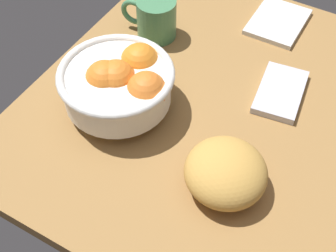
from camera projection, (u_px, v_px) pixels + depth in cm
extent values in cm
cube|color=olive|center=(206.00, 104.00, 98.38)|extent=(79.69, 66.40, 3.00)
cylinder|color=white|center=(119.00, 102.00, 95.17)|extent=(8.08, 8.08, 2.34)
cylinder|color=white|center=(117.00, 86.00, 91.79)|extent=(20.48, 20.48, 6.47)
torus|color=white|center=(116.00, 74.00, 89.30)|extent=(22.08, 22.08, 1.60)
sphere|color=orange|center=(140.00, 63.00, 93.52)|extent=(7.76, 7.76, 7.76)
sphere|color=orange|center=(146.00, 92.00, 88.60)|extent=(7.69, 7.69, 7.69)
sphere|color=orange|center=(105.00, 80.00, 90.43)|extent=(7.76, 7.76, 7.76)
sphere|color=orange|center=(116.00, 80.00, 90.48)|extent=(7.83, 7.83, 7.83)
ellipsoid|color=gold|center=(226.00, 172.00, 81.13)|extent=(20.16, 20.15, 8.02)
cube|color=silver|center=(278.00, 22.00, 112.07)|extent=(15.16, 11.65, 1.16)
cube|color=silver|center=(280.00, 92.00, 97.52)|extent=(15.37, 10.48, 1.52)
cylinder|color=#478458|center=(157.00, 18.00, 106.54)|extent=(8.73, 8.73, 9.12)
torus|color=#478458|center=(134.00, 12.00, 107.99)|extent=(1.83, 6.40, 6.31)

